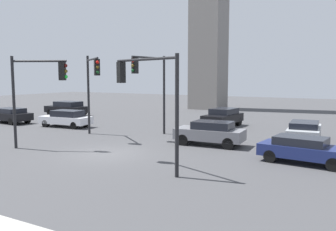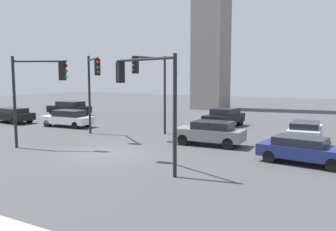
{
  "view_description": "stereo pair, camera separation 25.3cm",
  "coord_description": "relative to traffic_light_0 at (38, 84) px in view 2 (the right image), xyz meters",
  "views": [
    {
      "loc": [
        11.73,
        -14.52,
        4.07
      ],
      "look_at": [
        1.68,
        3.6,
        1.76
      ],
      "focal_mm": 38.09,
      "sensor_mm": 36.0,
      "label": 1
    },
    {
      "loc": [
        11.95,
        -14.39,
        4.07
      ],
      "look_at": [
        1.68,
        3.6,
        1.76
      ],
      "focal_mm": 38.09,
      "sensor_mm": 36.0,
      "label": 2
    }
  ],
  "objects": [
    {
      "name": "ground_plane",
      "position": [
        4.12,
        0.76,
        -3.64
      ],
      "size": [
        108.47,
        108.47,
        0.0
      ],
      "primitive_type": "plane",
      "color": "#424244"
    },
    {
      "name": "car_2",
      "position": [
        -4.94,
        6.98,
        -2.94
      ],
      "size": [
        4.29,
        2.06,
        1.34
      ],
      "rotation": [
        0.0,
        0.0,
        3.23
      ],
      "color": "silver",
      "rests_on": "ground_plane"
    },
    {
      "name": "car_5",
      "position": [
        -11.1,
        6.43,
        -2.94
      ],
      "size": [
        4.45,
        2.08,
        1.3
      ],
      "rotation": [
        0.0,
        0.0,
        3.07
      ],
      "color": "black",
      "rests_on": "ground_plane"
    },
    {
      "name": "traffic_light_0",
      "position": [
        0.0,
        0.0,
        0.0
      ],
      "size": [
        2.91,
        1.49,
        5.16
      ],
      "rotation": [
        0.0,
        0.0,
        0.44
      ],
      "color": "black",
      "rests_on": "ground_plane"
    },
    {
      "name": "car_3",
      "position": [
        5.94,
        13.22,
        -2.86
      ],
      "size": [
        2.24,
        4.28,
        1.47
      ],
      "rotation": [
        0.0,
        0.0,
        -1.67
      ],
      "color": "black",
      "rests_on": "ground_plane"
    },
    {
      "name": "car_4",
      "position": [
        8.0,
        5.53,
        -2.88
      ],
      "size": [
        4.08,
        1.95,
        1.43
      ],
      "rotation": [
        0.0,
        0.0,
        3.2
      ],
      "color": "slate",
      "rests_on": "ground_plane"
    },
    {
      "name": "car_6",
      "position": [
        -10.99,
        13.18,
        -2.87
      ],
      "size": [
        4.51,
        2.1,
        1.46
      ],
      "rotation": [
        0.0,
        0.0,
        3.13
      ],
      "color": "black",
      "rests_on": "ground_plane"
    },
    {
      "name": "car_1",
      "position": [
        13.48,
        3.58,
        -2.97
      ],
      "size": [
        4.22,
        2.16,
        1.24
      ],
      "rotation": [
        0.0,
        0.0,
        -0.11
      ],
      "color": "navy",
      "rests_on": "ground_plane"
    },
    {
      "name": "traffic_light_3",
      "position": [
        0.15,
        4.32,
        0.21
      ],
      "size": [
        2.89,
        2.36,
        5.45
      ],
      "rotation": [
        0.0,
        0.0,
        -0.68
      ],
      "color": "black",
      "rests_on": "ground_plane"
    },
    {
      "name": "traffic_light_1",
      "position": [
        3.33,
        6.42,
        0.26
      ],
      "size": [
        0.72,
        3.26,
        5.43
      ],
      "rotation": [
        0.0,
        0.0,
        -1.73
      ],
      "color": "black",
      "rests_on": "ground_plane"
    },
    {
      "name": "car_0",
      "position": [
        12.67,
        9.35,
        -2.95
      ],
      "size": [
        2.12,
        4.35,
        1.28
      ],
      "rotation": [
        0.0,
        0.0,
        1.65
      ],
      "color": "#ADB2B7",
      "rests_on": "ground_plane"
    },
    {
      "name": "traffic_light_2",
      "position": [
        7.42,
        -0.57,
        -0.01
      ],
      "size": [
        4.16,
        1.76,
        4.95
      ],
      "rotation": [
        0.0,
        0.0,
        2.77
      ],
      "color": "black",
      "rests_on": "ground_plane"
    }
  ]
}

